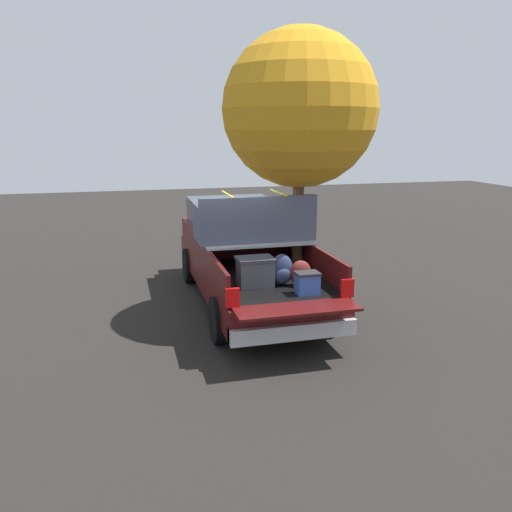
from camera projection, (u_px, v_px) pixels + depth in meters
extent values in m
plane|color=black|center=(248.00, 303.00, 10.26)|extent=(40.00, 40.00, 0.00)
cube|color=#470F0F|center=(248.00, 273.00, 10.11)|extent=(5.50, 1.92, 0.49)
cube|color=black|center=(265.00, 277.00, 8.93)|extent=(2.80, 1.80, 0.04)
cube|color=#470F0F|center=(211.00, 268.00, 8.64)|extent=(2.80, 0.06, 0.50)
cube|color=#470F0F|center=(316.00, 261.00, 9.10)|extent=(2.80, 0.06, 0.50)
cube|color=#470F0F|center=(246.00, 247.00, 10.16)|extent=(0.06, 1.80, 0.50)
cube|color=#470F0F|center=(297.00, 309.00, 7.35)|extent=(0.55, 1.80, 0.04)
cube|color=#B2B2B7|center=(254.00, 240.00, 9.53)|extent=(1.25, 1.92, 0.04)
cube|color=#470F0F|center=(233.00, 235.00, 11.26)|extent=(2.30, 1.92, 0.50)
cube|color=#2D3842|center=(234.00, 213.00, 11.05)|extent=(1.94, 1.76, 0.52)
cube|color=#470F0F|center=(221.00, 227.00, 12.54)|extent=(0.40, 1.82, 0.38)
cube|color=#B2B2B7|center=(293.00, 331.00, 7.59)|extent=(0.24, 1.92, 0.24)
cube|color=red|center=(233.00, 298.00, 7.34)|extent=(0.06, 0.20, 0.28)
cube|color=red|center=(347.00, 288.00, 7.77)|extent=(0.06, 0.20, 0.28)
cylinder|color=black|center=(191.00, 265.00, 11.59)|extent=(0.76, 0.30, 0.76)
cylinder|color=black|center=(267.00, 260.00, 12.03)|extent=(0.76, 0.30, 0.76)
cylinder|color=black|center=(221.00, 320.00, 8.31)|extent=(0.76, 0.30, 0.76)
cylinder|color=black|center=(324.00, 310.00, 8.75)|extent=(0.76, 0.30, 0.76)
cube|color=#474C56|center=(255.00, 273.00, 8.33)|extent=(0.40, 0.55, 0.42)
cube|color=#31353C|center=(255.00, 259.00, 8.27)|extent=(0.44, 0.59, 0.05)
ellipsoid|color=#283351|center=(282.00, 270.00, 8.36)|extent=(0.20, 0.37, 0.51)
ellipsoid|color=#283351|center=(284.00, 276.00, 8.28)|extent=(0.09, 0.26, 0.22)
ellipsoid|color=maroon|center=(301.00, 273.00, 8.35)|extent=(0.20, 0.35, 0.41)
ellipsoid|color=maroon|center=(303.00, 279.00, 8.26)|extent=(0.09, 0.24, 0.18)
cube|color=#3359B2|center=(307.00, 284.00, 7.94)|extent=(0.26, 0.34, 0.30)
cube|color=#262628|center=(307.00, 273.00, 7.90)|extent=(0.28, 0.36, 0.04)
cube|color=#4C5166|center=(254.00, 227.00, 9.48)|extent=(0.91, 2.10, 0.42)
cube|color=#4C5166|center=(259.00, 208.00, 9.03)|extent=(0.16, 2.10, 0.40)
cube|color=#4C5166|center=(201.00, 212.00, 9.21)|extent=(0.67, 0.20, 0.22)
cube|color=#4C5166|center=(302.00, 207.00, 9.68)|extent=(0.67, 0.20, 0.22)
cube|color=yellow|center=(228.00, 194.00, 9.21)|extent=(1.01, 0.03, 0.02)
cube|color=yellow|center=(279.00, 193.00, 9.45)|extent=(1.01, 0.03, 0.02)
cylinder|color=brown|center=(297.00, 236.00, 9.55)|extent=(0.21, 0.21, 2.87)
sphere|color=orange|center=(300.00, 109.00, 9.01)|extent=(2.72, 2.72, 2.72)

